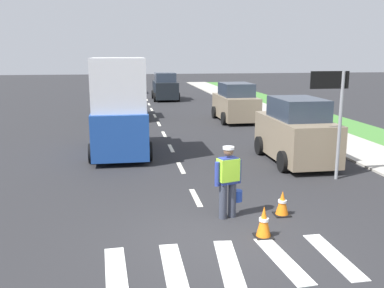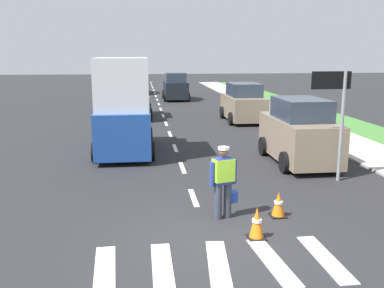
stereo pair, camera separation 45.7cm
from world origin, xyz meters
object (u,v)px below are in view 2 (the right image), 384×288
Objects in this scene: lane_direction_sign at (336,99)px; car_oncoming_third at (135,83)px; traffic_cone_near at (257,223)px; delivery_truck at (124,111)px; traffic_cone_far at (278,204)px; car_outgoing_far at (176,87)px; car_oncoming_second at (134,101)px; car_parked_curbside at (299,133)px; road_worker at (224,179)px; car_parked_far at (243,104)px.

lane_direction_sign is 29.10m from car_oncoming_third.
delivery_truck is (-2.92, 7.97, 1.28)m from traffic_cone_near.
car_outgoing_far reaches higher than traffic_cone_far.
car_oncoming_second is at bearing 102.29° from traffic_cone_far.
car_parked_curbside is (5.96, -2.12, -0.58)m from delivery_truck.
traffic_cone_near is (0.46, -1.17, -0.60)m from road_worker.
road_worker is 0.42× the size of car_parked_far.
car_outgoing_far is at bearing 71.06° from car_oncoming_second.
lane_direction_sign is at bearing 48.73° from traffic_cone_near.
car_parked_far reaches higher than traffic_cone_near.
road_worker is 14.31m from car_parked_far.
delivery_truck reaches higher than car_oncoming_third.
traffic_cone_far is 14.12m from car_parked_far.
car_oncoming_second is at bearing -108.94° from car_outgoing_far.
car_oncoming_second is (-2.68, 17.13, 0.62)m from traffic_cone_near.
delivery_truck is 1.20× the size of car_outgoing_far.
lane_direction_sign is at bearing -34.84° from delivery_truck.
traffic_cone_far is at bearing -89.27° from car_outgoing_far.
road_worker is at bearing -85.76° from car_oncoming_third.
traffic_cone_far is 0.15× the size of car_parked_curbside.
lane_direction_sign is at bearing 34.18° from road_worker.
car_outgoing_far reaches higher than car_parked_far.
road_worker is 2.81× the size of traffic_cone_far.
car_oncoming_second is at bearing 98.89° from traffic_cone_near.
lane_direction_sign is (3.69, 2.51, 1.48)m from road_worker.
traffic_cone_far is 31.23m from car_oncoming_third.
car_parked_curbside is at bearing -63.13° from car_oncoming_second.
car_oncoming_third is at bearing 89.60° from delivery_truck.
car_parked_curbside is (2.22, 4.74, 0.74)m from traffic_cone_far.
delivery_truck is at bearing -131.50° from car_parked_far.
car_oncoming_second is 12.64m from car_parked_curbside.
car_parked_curbside is (5.71, -11.28, 0.08)m from car_oncoming_second.
car_parked_curbside is at bearing -77.58° from car_oncoming_third.
lane_direction_sign is 4.80× the size of traffic_cone_near.
lane_direction_sign is 0.82× the size of car_parked_curbside.
lane_direction_sign is 4.12m from traffic_cone_far.
car_parked_curbside is at bearing 62.57° from traffic_cone_near.
car_parked_curbside reaches higher than car_parked_far.
traffic_cone_far is at bearing -77.71° from car_oncoming_second.
car_oncoming_third is (-2.29, 30.95, 0.06)m from road_worker.
car_parked_far is (2.80, -11.38, -0.03)m from car_outgoing_far.
car_oncoming_third is at bearing 101.88° from lane_direction_sign.
delivery_truck is 9.40m from car_parked_far.
car_parked_far reaches higher than traffic_cone_far.
road_worker is at bearing -70.08° from delivery_truck.
traffic_cone_far is 0.15× the size of car_parked_far.
car_oncoming_second is at bearing -89.72° from car_oncoming_third.
car_parked_curbside is 20.67m from car_outgoing_far.
delivery_truck is 24.17m from car_oncoming_third.
car_oncoming_second is at bearing 116.87° from car_parked_curbside.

